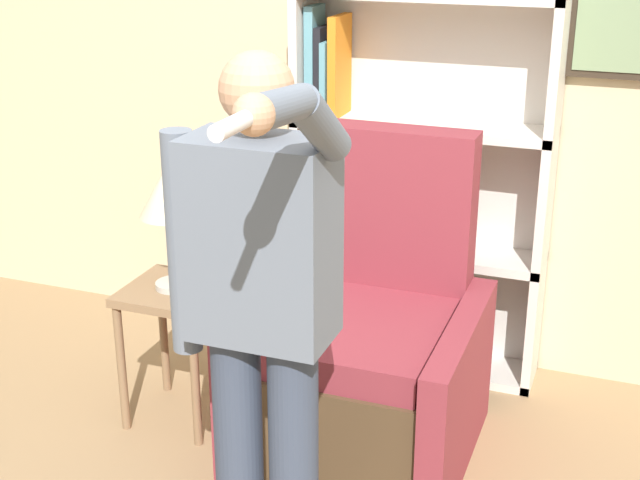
% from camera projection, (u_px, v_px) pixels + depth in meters
% --- Properties ---
extents(wall_back, '(8.00, 0.11, 2.80)m').
position_uv_depth(wall_back, '(393.00, 62.00, 4.02)').
color(wall_back, beige).
rests_on(wall_back, ground_plane).
extents(bookcase, '(1.15, 0.28, 1.74)m').
position_uv_depth(bookcase, '(395.00, 195.00, 4.06)').
color(bookcase, silver).
rests_on(bookcase, ground_plane).
extents(armchair, '(0.86, 0.91, 1.25)m').
position_uv_depth(armchair, '(368.00, 357.00, 3.54)').
color(armchair, '#4C3823').
rests_on(armchair, ground_plane).
extents(person_standing, '(0.55, 0.78, 1.72)m').
position_uv_depth(person_standing, '(260.00, 313.00, 2.53)').
color(person_standing, '#384256').
rests_on(person_standing, ground_plane).
extents(side_table, '(0.40, 0.40, 0.60)m').
position_uv_depth(side_table, '(176.00, 314.00, 3.68)').
color(side_table, '#846647').
rests_on(side_table, ground_plane).
extents(table_lamp, '(0.24, 0.24, 0.52)m').
position_uv_depth(table_lamp, '(168.00, 197.00, 3.50)').
color(table_lamp, '#B7B2A8').
rests_on(table_lamp, side_table).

